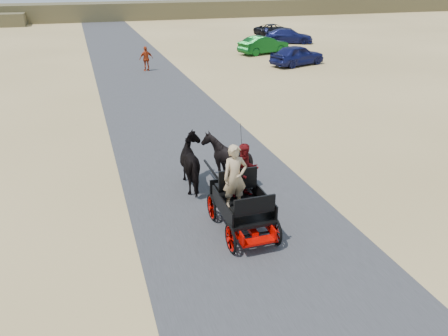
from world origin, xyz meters
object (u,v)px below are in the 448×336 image
object	(u,v)px
car_a	(297,55)
car_b	(264,45)
horse_right	(227,159)
horse_left	(195,163)
pedestrian	(146,59)
carriage	(242,218)
car_d	(274,30)
car_c	(289,36)

from	to	relation	value
car_a	car_b	distance (m)	5.55
car_a	car_b	bearing A→B (deg)	-12.97
horse_right	horse_left	bearing A→B (deg)	0.00
horse_right	pedestrian	distance (m)	19.16
carriage	pedestrian	xyz separation A→B (m)	(0.82, 22.15, 0.50)
horse_right	car_b	world-z (taller)	horse_right
horse_right	pedestrian	bearing A→B (deg)	-90.82
horse_left	car_a	size ratio (longest dim) A/B	0.45
car_a	car_d	size ratio (longest dim) A/B	0.98
horse_right	car_c	size ratio (longest dim) A/B	0.36
car_a	car_b	world-z (taller)	car_a
car_b	car_a	bearing A→B (deg)	169.32
car_b	car_c	size ratio (longest dim) A/B	0.95
horse_right	car_c	distance (m)	32.26
car_b	car_c	bearing A→B (deg)	-59.28
pedestrian	car_b	distance (m)	11.51
pedestrian	car_c	distance (m)	17.95
carriage	horse_left	bearing A→B (deg)	100.39
car_c	car_d	size ratio (longest dim) A/B	1.05
horse_left	car_b	size ratio (longest dim) A/B	0.44
horse_left	car_b	distance (m)	26.17
car_a	car_d	distance (m)	16.81
car_b	pedestrian	bearing A→B (deg)	95.12
horse_left	car_d	xyz separation A→B (m)	(17.85, 33.60, -0.21)
carriage	car_b	xyz separation A→B (m)	(11.61, 26.17, 0.39)
pedestrian	car_c	world-z (taller)	pedestrian
car_a	car_b	size ratio (longest dim) A/B	0.98
horse_left	car_c	distance (m)	32.81
carriage	horse_left	xyz separation A→B (m)	(-0.55, 3.00, 0.49)
pedestrian	car_b	xyz separation A→B (m)	(10.79, 4.02, -0.11)
horse_left	car_a	bearing A→B (deg)	-125.56
car_b	car_d	distance (m)	11.89
car_a	horse_left	bearing A→B (deg)	126.86
car_d	car_b	bearing A→B (deg)	145.90
horse_left	car_c	world-z (taller)	horse_left
car_d	pedestrian	bearing A→B (deg)	125.76
pedestrian	horse_left	bearing A→B (deg)	73.03
car_c	pedestrian	bearing A→B (deg)	143.94
car_c	car_b	bearing A→B (deg)	160.04
carriage	car_d	world-z (taller)	car_d
horse_left	car_b	bearing A→B (deg)	-117.69
car_c	car_a	bearing A→B (deg)	-178.40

